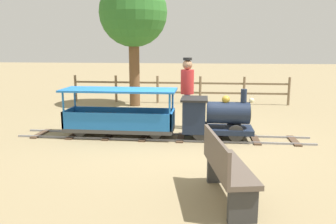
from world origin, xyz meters
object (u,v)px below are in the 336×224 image
Objects in this scene: conductor_person at (187,87)px; locomotive at (213,116)px; passenger_car at (120,117)px; park_bench at (226,168)px; oak_tree_near at (133,14)px.

locomotive is at bearing 31.46° from conductor_person.
passenger_car is 1.45× the size of conductor_person.
locomotive reaches higher than park_bench.
oak_tree_near is (-6.60, -2.48, 2.41)m from park_bench.
conductor_person reaches higher than park_bench.
locomotive reaches higher than passenger_car.
park_bench is (3.77, 0.67, -0.54)m from conductor_person.
park_bench is 0.35× the size of oak_tree_near.
conductor_person is (-0.95, 1.35, 0.53)m from passenger_car.
park_bench is (2.82, 0.09, -0.07)m from locomotive.
park_bench is at bearing 10.13° from conductor_person.
passenger_car reaches higher than park_bench.
conductor_person is 0.41× the size of oak_tree_near.
park_bench is at bearing 1.86° from locomotive.
locomotive is 0.61× the size of passenger_car.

